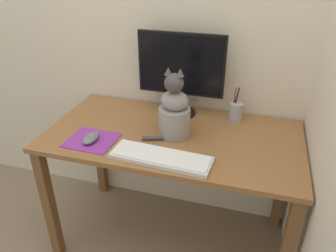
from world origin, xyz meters
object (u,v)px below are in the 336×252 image
monitor (181,70)px  keyboard (161,157)px  cat (174,111)px  pen_cup (236,111)px  computer_mouse_left (91,138)px

monitor → keyboard: bearing=-86.0°
monitor → cat: bearing=-82.6°
keyboard → cat: (-0.00, 0.22, 0.12)m
cat → pen_cup: cat is taller
computer_mouse_left → cat: 0.41m
monitor → computer_mouse_left: bearing=-128.9°
cat → keyboard: bearing=-87.0°
monitor → cat: size_ratio=1.32×
monitor → keyboard: monitor is taller
keyboard → pen_cup: (0.27, 0.46, 0.04)m
keyboard → monitor: bearing=97.5°
keyboard → cat: bearing=93.9°
monitor → cat: (0.03, -0.24, -0.12)m
keyboard → pen_cup: 0.54m
keyboard → computer_mouse_left: 0.37m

